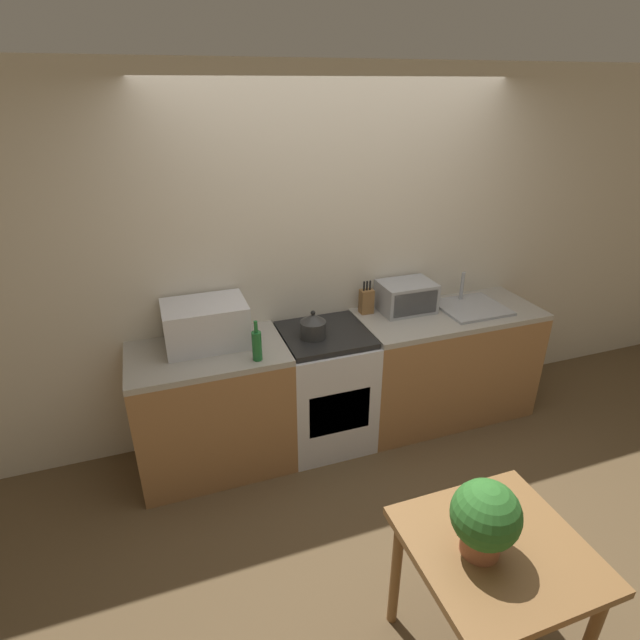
% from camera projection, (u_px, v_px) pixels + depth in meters
% --- Properties ---
extents(ground_plane, '(16.00, 16.00, 0.00)m').
position_uv_depth(ground_plane, '(399.00, 512.00, 3.16)').
color(ground_plane, brown).
extents(wall_back, '(10.00, 0.06, 2.60)m').
position_uv_depth(wall_back, '(334.00, 259.00, 3.63)').
color(wall_back, beige).
rests_on(wall_back, ground_plane).
extents(counter_left_run, '(1.02, 0.62, 0.90)m').
position_uv_depth(counter_left_run, '(213.00, 409.00, 3.40)').
color(counter_left_run, olive).
rests_on(counter_left_run, ground_plane).
extents(counter_right_run, '(1.40, 0.62, 0.90)m').
position_uv_depth(counter_right_run, '(444.00, 364.00, 3.95)').
color(counter_right_run, olive).
rests_on(counter_right_run, ground_plane).
extents(stove_range, '(0.61, 0.62, 0.90)m').
position_uv_depth(stove_range, '(325.00, 387.00, 3.65)').
color(stove_range, silver).
rests_on(stove_range, ground_plane).
extents(kettle, '(0.18, 0.18, 0.19)m').
position_uv_depth(kettle, '(313.00, 326.00, 3.36)').
color(kettle, '#2D2D2D').
rests_on(kettle, stove_range).
extents(microwave, '(0.53, 0.37, 0.29)m').
position_uv_depth(microwave, '(206.00, 324.00, 3.24)').
color(microwave, silver).
rests_on(microwave, counter_left_run).
extents(bottle, '(0.06, 0.06, 0.26)m').
position_uv_depth(bottle, '(257.00, 345.00, 3.07)').
color(bottle, '#1E662D').
rests_on(bottle, counter_left_run).
extents(knife_block, '(0.10, 0.08, 0.25)m').
position_uv_depth(knife_block, '(366.00, 301.00, 3.71)').
color(knife_block, brown).
rests_on(knife_block, counter_right_run).
extents(toaster_oven, '(0.40, 0.29, 0.22)m').
position_uv_depth(toaster_oven, '(406.00, 297.00, 3.74)').
color(toaster_oven, '#999BA0').
rests_on(toaster_oven, counter_right_run).
extents(sink_basin, '(0.48, 0.44, 0.24)m').
position_uv_depth(sink_basin, '(471.00, 307.00, 3.81)').
color(sink_basin, '#999BA0').
rests_on(sink_basin, counter_right_run).
extents(dining_table, '(0.72, 0.69, 0.73)m').
position_uv_depth(dining_table, '(494.00, 564.00, 2.12)').
color(dining_table, brown).
rests_on(dining_table, ground_plane).
extents(potted_plant, '(0.28, 0.28, 0.34)m').
position_uv_depth(potted_plant, '(485.00, 517.00, 1.97)').
color(potted_plant, '#9E5B3D').
rests_on(potted_plant, dining_table).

